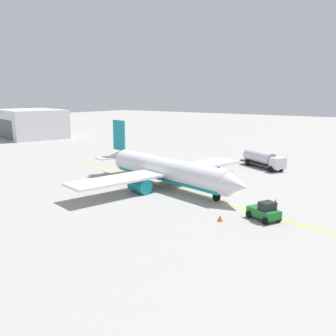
{
  "coord_description": "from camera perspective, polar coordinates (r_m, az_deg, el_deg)",
  "views": [
    {
      "loc": [
        33.14,
        -43.82,
        13.95
      ],
      "look_at": [
        0.0,
        0.0,
        3.0
      ],
      "focal_mm": 39.76,
      "sensor_mm": 36.0,
      "label": 1
    }
  ],
  "objects": [
    {
      "name": "safety_cone_nose",
      "position": [
        42.23,
        7.98,
        -7.62
      ],
      "size": [
        0.64,
        0.64,
        0.72
      ],
      "primitive_type": "cone",
      "color": "#F2590F",
      "rests_on": "ground"
    },
    {
      "name": "pushback_tug",
      "position": [
        43.4,
        14.57,
        -6.45
      ],
      "size": [
        4.1,
        3.46,
        2.2
      ],
      "color": "#196B28",
      "rests_on": "ground"
    },
    {
      "name": "safety_cone_wingtip",
      "position": [
        49.9,
        16.16,
        -4.97
      ],
      "size": [
        0.67,
        0.67,
        0.75
      ],
      "primitive_type": "cone",
      "color": "#F2590F",
      "rests_on": "ground"
    },
    {
      "name": "ground_plane",
      "position": [
        56.68,
        0.0,
        -2.98
      ],
      "size": [
        400.0,
        400.0,
        0.0
      ],
      "primitive_type": "plane",
      "color": "#9E9B96"
    },
    {
      "name": "airplane",
      "position": [
        56.49,
        -0.35,
        -0.36
      ],
      "size": [
        30.74,
        31.3,
        9.48
      ],
      "color": "white",
      "rests_on": "ground"
    },
    {
      "name": "refueling_worker",
      "position": [
        68.84,
        7.73,
        0.17
      ],
      "size": [
        0.53,
        0.62,
        1.71
      ],
      "color": "navy",
      "rests_on": "ground"
    },
    {
      "name": "distant_hangar",
      "position": [
        130.01,
        -20.29,
        6.42
      ],
      "size": [
        26.69,
        21.92,
        9.05
      ],
      "color": "silver",
      "rests_on": "ground"
    },
    {
      "name": "fuel_tanker",
      "position": [
        73.59,
        14.31,
        1.36
      ],
      "size": [
        10.68,
        7.26,
        3.15
      ],
      "color": "#2D2D33",
      "rests_on": "ground"
    },
    {
      "name": "taxi_line_marking",
      "position": [
        56.68,
        0.0,
        -2.97
      ],
      "size": [
        59.25,
        12.82,
        0.01
      ],
      "primitive_type": "cube",
      "rotation": [
        0.0,
        0.0,
        -0.21
      ],
      "color": "yellow",
      "rests_on": "ground"
    }
  ]
}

